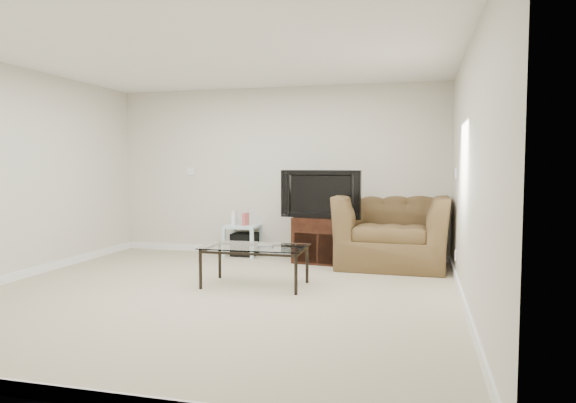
% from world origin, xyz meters
% --- Properties ---
extents(floor, '(5.00, 5.00, 0.00)m').
position_xyz_m(floor, '(0.00, 0.00, 0.00)').
color(floor, tan).
rests_on(floor, ground).
extents(ceiling, '(5.00, 5.00, 0.00)m').
position_xyz_m(ceiling, '(0.00, 0.00, 2.50)').
color(ceiling, white).
rests_on(ceiling, ground).
extents(wall_back, '(5.00, 0.02, 2.50)m').
position_xyz_m(wall_back, '(0.00, 2.50, 1.25)').
color(wall_back, silver).
rests_on(wall_back, ground).
extents(wall_left, '(0.02, 5.00, 2.50)m').
position_xyz_m(wall_left, '(-2.50, 0.00, 1.25)').
color(wall_left, silver).
rests_on(wall_left, ground).
extents(wall_right, '(0.02, 5.00, 2.50)m').
position_xyz_m(wall_right, '(2.50, 0.00, 1.25)').
color(wall_right, silver).
rests_on(wall_right, ground).
extents(plate_back, '(0.12, 0.02, 0.12)m').
position_xyz_m(plate_back, '(-1.40, 2.49, 1.25)').
color(plate_back, white).
rests_on(plate_back, wall_back).
extents(plate_right_switch, '(0.02, 0.09, 0.13)m').
position_xyz_m(plate_right_switch, '(2.49, 1.60, 1.25)').
color(plate_right_switch, white).
rests_on(plate_right_switch, wall_right).
extents(plate_right_outlet, '(0.02, 0.08, 0.12)m').
position_xyz_m(plate_right_outlet, '(2.49, 1.30, 0.30)').
color(plate_right_outlet, white).
rests_on(plate_right_outlet, wall_right).
extents(tv_stand, '(0.82, 0.62, 0.63)m').
position_xyz_m(tv_stand, '(0.79, 2.05, 0.32)').
color(tv_stand, black).
rests_on(tv_stand, floor).
extents(dvd_player, '(0.46, 0.35, 0.06)m').
position_xyz_m(dvd_player, '(0.78, 2.01, 0.53)').
color(dvd_player, black).
rests_on(dvd_player, tv_stand).
extents(television, '(1.07, 0.36, 0.65)m').
position_xyz_m(television, '(0.78, 2.02, 0.96)').
color(television, black).
rests_on(television, tv_stand).
extents(side_table, '(0.49, 0.49, 0.46)m').
position_xyz_m(side_table, '(-0.48, 2.28, 0.23)').
color(side_table, '#CFE7F8').
rests_on(side_table, floor).
extents(subwoofer, '(0.35, 0.35, 0.35)m').
position_xyz_m(subwoofer, '(-0.45, 2.30, 0.16)').
color(subwoofer, black).
rests_on(subwoofer, floor).
extents(game_console, '(0.05, 0.16, 0.21)m').
position_xyz_m(game_console, '(-0.59, 2.26, 0.57)').
color(game_console, white).
rests_on(game_console, side_table).
extents(game_case, '(0.07, 0.14, 0.18)m').
position_xyz_m(game_case, '(-0.42, 2.26, 0.55)').
color(game_case, '#CC4C4C').
rests_on(game_case, side_table).
extents(recliner, '(1.48, 0.98, 1.27)m').
position_xyz_m(recliner, '(1.72, 2.05, 0.64)').
color(recliner, brown).
rests_on(recliner, floor).
extents(coffee_table, '(1.15, 0.66, 0.45)m').
position_xyz_m(coffee_table, '(0.31, 0.48, 0.22)').
color(coffee_table, black).
rests_on(coffee_table, floor).
extents(remote, '(0.18, 0.06, 0.02)m').
position_xyz_m(remote, '(0.43, 0.47, 0.46)').
color(remote, '#B2B2B7').
rests_on(remote, coffee_table).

